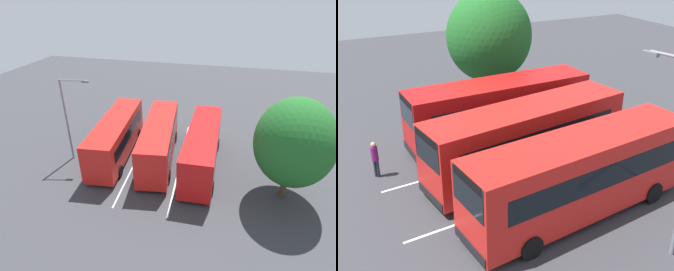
% 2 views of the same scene
% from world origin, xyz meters
% --- Properties ---
extents(ground_plane, '(67.26, 67.26, 0.00)m').
position_xyz_m(ground_plane, '(0.00, 0.00, 0.00)').
color(ground_plane, '#38383D').
extents(bus_far_left, '(10.10, 2.75, 3.41)m').
position_xyz_m(bus_far_left, '(-0.21, -3.74, 1.86)').
color(bus_far_left, red).
rests_on(bus_far_left, ground).
extents(bus_center_left, '(10.26, 3.80, 3.41)m').
position_xyz_m(bus_center_left, '(0.17, 0.01, 1.86)').
color(bus_center_left, red).
rests_on(bus_center_left, ground).
extents(bus_center_right, '(10.23, 3.48, 3.41)m').
position_xyz_m(bus_center_right, '(-0.14, 3.77, 1.86)').
color(bus_center_right, red).
rests_on(bus_center_right, ground).
extents(pedestrian, '(0.45, 0.45, 1.81)m').
position_xyz_m(pedestrian, '(6.60, -2.83, 1.08)').
color(pedestrian, '#232833').
rests_on(pedestrian, ground).
extents(street_lamp, '(0.69, 2.30, 7.07)m').
position_xyz_m(street_lamp, '(-1.66, 7.10, 4.09)').
color(street_lamp, gray).
rests_on(street_lamp, ground).
extents(depot_tree, '(5.68, 5.11, 7.36)m').
position_xyz_m(depot_tree, '(-2.51, -9.89, 4.37)').
color(depot_tree, '#4C3823').
rests_on(depot_tree, ground).
extents(lane_stripe_outer_left, '(13.49, 1.21, 0.01)m').
position_xyz_m(lane_stripe_outer_left, '(0.00, -1.92, 0.00)').
color(lane_stripe_outer_left, silver).
rests_on(lane_stripe_outer_left, ground).
extents(lane_stripe_inner_left, '(13.49, 1.21, 0.01)m').
position_xyz_m(lane_stripe_inner_left, '(0.00, 1.92, 0.00)').
color(lane_stripe_inner_left, silver).
rests_on(lane_stripe_inner_left, ground).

